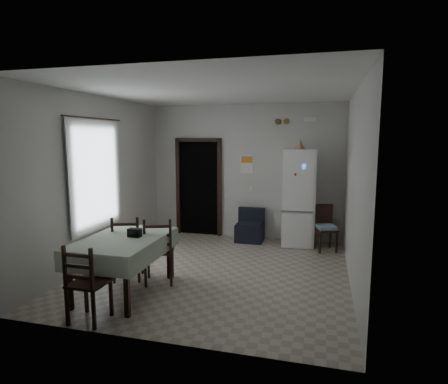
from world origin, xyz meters
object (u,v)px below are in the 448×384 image
object	(u,v)px
dining_chair_far_left	(128,247)
dining_table	(124,265)
fridge	(299,198)
dining_chair_near_head	(89,282)
dining_chair_far_right	(159,250)
navy_seat	(250,225)
corner_chair	(326,228)

from	to	relation	value
dining_chair_far_left	dining_table	bearing A→B (deg)	94.44
fridge	dining_table	world-z (taller)	fridge
dining_chair_far_left	dining_chair_near_head	bearing A→B (deg)	80.71
dining_table	dining_chair_far_left	xyz separation A→B (m)	(-0.22, 0.50, 0.10)
dining_chair_far_left	fridge	bearing A→B (deg)	-152.24
dining_table	dining_chair_far_right	distance (m)	0.59
navy_seat	dining_chair_far_left	xyz separation A→B (m)	(-1.41, -2.60, 0.16)
fridge	dining_table	bearing A→B (deg)	-130.46
fridge	corner_chair	xyz separation A→B (m)	(0.55, -0.29, -0.53)
fridge	dining_chair_near_head	world-z (taller)	fridge
navy_seat	fridge	bearing A→B (deg)	-0.14
corner_chair	dining_chair_near_head	world-z (taller)	dining_chair_near_head
navy_seat	dining_chair_far_right	world-z (taller)	dining_chair_far_right
fridge	dining_chair_far_left	bearing A→B (deg)	-138.07
dining_chair_far_left	dining_chair_near_head	xyz separation A→B (m)	(0.24, -1.35, -0.02)
dining_chair_far_right	dining_chair_near_head	size ratio (longest dim) A/B	1.05
corner_chair	dining_chair_far_right	distance (m)	3.36
navy_seat	corner_chair	size ratio (longest dim) A/B	0.77
dining_chair_far_right	dining_chair_near_head	distance (m)	1.37
navy_seat	dining_table	distance (m)	3.32
dining_chair_far_right	dining_table	bearing A→B (deg)	38.05
navy_seat	corner_chair	world-z (taller)	corner_chair
corner_chair	dining_table	world-z (taller)	corner_chair
navy_seat	dining_chair_far_right	bearing A→B (deg)	-108.83
corner_chair	dining_chair_near_head	size ratio (longest dim) A/B	0.92
fridge	dining_chair_far_right	world-z (taller)	fridge
corner_chair	dining_chair_far_right	bearing A→B (deg)	-157.16
fridge	dining_chair_near_head	bearing A→B (deg)	-123.98
dining_chair_far_left	dining_chair_far_right	xyz separation A→B (m)	(0.53, -0.01, 0.00)
fridge	navy_seat	distance (m)	1.19
dining_table	navy_seat	bearing A→B (deg)	68.22
dining_chair_far_left	dining_chair_far_right	distance (m)	0.53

